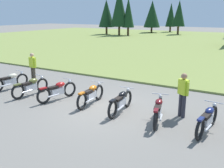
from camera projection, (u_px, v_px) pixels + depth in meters
ground_plane at (104, 109)px, 10.58m from camera, size 140.00×140.00×0.00m
grass_moorland at (218, 44)px, 32.41m from camera, size 80.00×44.00×0.10m
motorcycle_cream at (10, 81)px, 13.18m from camera, size 0.62×2.10×0.88m
motorcycle_olive at (31, 86)px, 12.19m from camera, size 0.62×2.10×0.88m
motorcycle_red at (57, 90)px, 11.55m from camera, size 0.69×2.08×0.88m
motorcycle_orange at (91, 95)px, 10.97m from camera, size 0.62×2.10×0.88m
motorcycle_black at (121, 102)px, 10.09m from camera, size 0.62×2.10×0.88m
motorcycle_maroon at (158, 110)px, 9.20m from camera, size 0.78×2.05×0.88m
motorcycle_navy at (207, 119)px, 8.39m from camera, size 0.62×2.10×0.88m
rider_near_row_end at (183, 93)px, 9.51m from camera, size 0.48×0.38×1.67m
rider_with_back_turned at (33, 66)px, 14.30m from camera, size 0.55×0.27×1.67m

